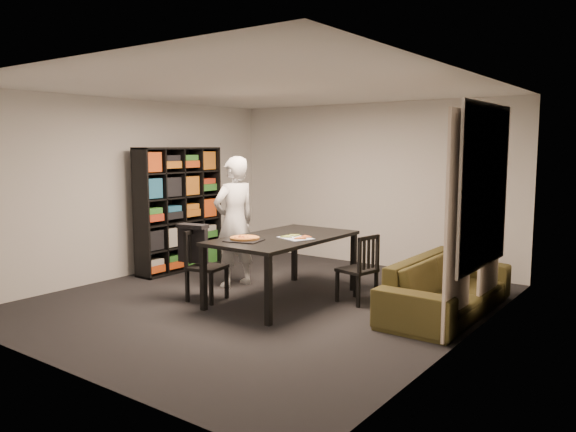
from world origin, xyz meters
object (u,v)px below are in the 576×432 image
Objects in this scene: dining_table at (283,242)px; pepperoni_pizza at (245,238)px; sofa at (447,286)px; chair_right at (362,265)px; bookshelf at (179,209)px; person at (234,222)px; baking_tray at (244,241)px; chair_left at (201,260)px.

pepperoni_pizza is at bearing -111.64° from dining_table.
sofa is at bearing 29.62° from pepperoni_pizza.
chair_right reaches higher than pepperoni_pizza.
dining_table reaches higher than sofa.
chair_right is at bearing 26.36° from dining_table.
dining_table is 2.28× the size of chair_right.
bookshelf is 0.87× the size of sofa.
baking_tray is (0.80, -0.74, -0.08)m from person.
dining_table is 0.59m from baking_tray.
sofa is at bearing 31.24° from baking_tray.
chair_left is 2.20× the size of baking_tray.
baking_tray is at bearing -106.26° from dining_table.
pepperoni_pizza is (0.77, -0.68, -0.06)m from person.
chair_right is 2.43× the size of pepperoni_pizza.
chair_left reaches higher than dining_table.
chair_left is 0.88m from person.
sofa is at bearing 19.82° from dining_table.
sofa is at bearing 3.30° from bookshelf.
baking_tray is (-0.16, -0.56, 0.08)m from dining_table.
pepperoni_pizza reaches higher than sofa.
person is at bearing 137.49° from baking_tray.
bookshelf is 0.98× the size of dining_table.
bookshelf is 2.32m from pepperoni_pizza.
dining_table is at bearing 73.74° from baking_tray.
person is (-0.13, 0.78, 0.39)m from chair_left.
baking_tray reaches higher than dining_table.
chair_left reaches higher than pepperoni_pizza.
person is at bearing -10.44° from bookshelf.
sofa is (0.99, 0.24, -0.17)m from chair_right.
dining_table is at bearing 109.82° from sofa.
pepperoni_pizza is (-0.04, 0.06, 0.02)m from baking_tray.
person reaches higher than chair_left.
bookshelf is at bearing 44.61° from chair_left.
bookshelf is at bearing -79.08° from chair_right.
person reaches higher than pepperoni_pizza.
baking_tray is at bearing -57.57° from pepperoni_pizza.
sofa is (1.86, 0.67, -0.42)m from dining_table.
bookshelf reaches higher than pepperoni_pizza.
dining_table is 0.89× the size of sofa.
baking_tray is (2.16, -0.99, -0.14)m from bookshelf.
baking_tray is at bearing -35.50° from chair_right.
chair_right is at bearing 110.65° from person.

